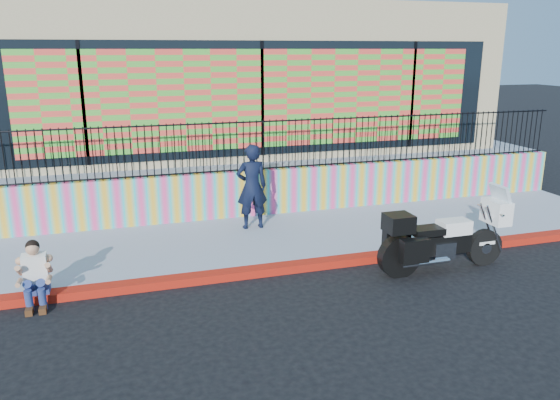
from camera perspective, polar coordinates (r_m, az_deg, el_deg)
name	(u,v)px	position (r m, az deg, el deg)	size (l,w,h in m)	color
ground	(320,267)	(10.59, 4.21, -7.03)	(90.00, 90.00, 0.00)	black
red_curb	(320,264)	(10.56, 4.22, -6.65)	(16.00, 0.30, 0.15)	#A4140B
sidewalk	(293,236)	(12.01, 1.37, -3.83)	(16.00, 3.00, 0.15)	#8F97AC
mural_wall	(272,191)	(13.29, -0.80, 0.91)	(16.00, 0.20, 1.10)	#FC428C
metal_fence	(272,145)	(13.05, -0.82, 5.80)	(15.80, 0.04, 1.20)	black
elevated_platform	(229,156)	(18.14, -5.35, 4.56)	(16.00, 10.00, 1.25)	#8F97AC
storefront_building	(228,75)	(17.62, -5.42, 12.84)	(14.00, 8.06, 4.00)	tan
police_motorcycle	(442,237)	(10.63, 16.53, -3.73)	(2.55, 0.84, 1.59)	black
police_officer	(252,187)	(12.11, -2.97, 1.40)	(0.69, 0.46, 1.91)	black
seated_man	(35,280)	(9.74, -24.20, -7.65)	(0.54, 0.71, 1.06)	navy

